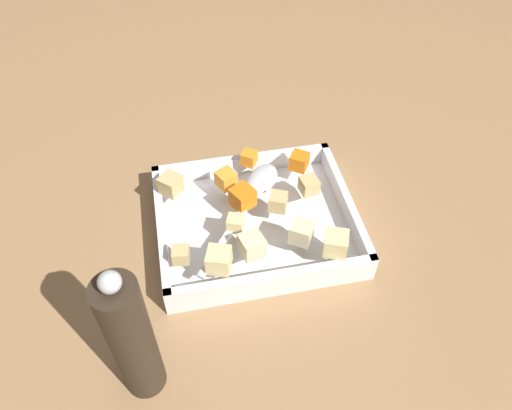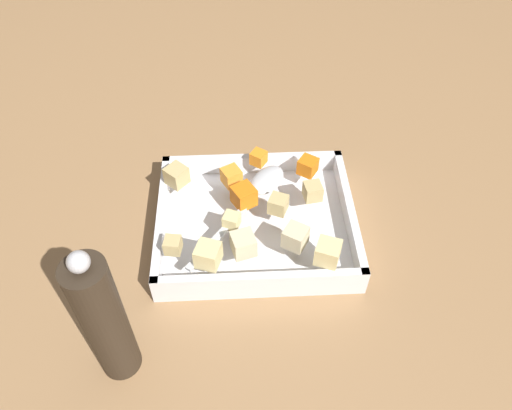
% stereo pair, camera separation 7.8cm
% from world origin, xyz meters
% --- Properties ---
extents(ground_plane, '(4.00, 4.00, 0.00)m').
position_xyz_m(ground_plane, '(0.00, 0.00, 0.00)').
color(ground_plane, '#936D47').
extents(baking_dish, '(0.31, 0.26, 0.05)m').
position_xyz_m(baking_dish, '(-0.00, -0.02, 0.01)').
color(baking_dish, silver).
rests_on(baking_dish, ground_plane).
extents(carrot_chunk_far_right, '(0.04, 0.04, 0.03)m').
position_xyz_m(carrot_chunk_far_right, '(0.04, -0.08, 0.06)').
color(carrot_chunk_far_right, orange).
rests_on(carrot_chunk_far_right, baking_dish).
extents(carrot_chunk_rim_edge, '(0.04, 0.04, 0.03)m').
position_xyz_m(carrot_chunk_rim_edge, '(0.02, -0.03, 0.06)').
color(carrot_chunk_rim_edge, orange).
rests_on(carrot_chunk_rim_edge, baking_dish).
extents(carrot_chunk_near_spoon, '(0.04, 0.04, 0.03)m').
position_xyz_m(carrot_chunk_near_spoon, '(-0.09, -0.10, 0.06)').
color(carrot_chunk_near_spoon, orange).
rests_on(carrot_chunk_near_spoon, baking_dish).
extents(carrot_chunk_heap_top, '(0.03, 0.03, 0.02)m').
position_xyz_m(carrot_chunk_heap_top, '(-0.01, -0.12, 0.06)').
color(carrot_chunk_heap_top, orange).
rests_on(carrot_chunk_heap_top, baking_dish).
extents(potato_chunk_near_left, '(0.04, 0.04, 0.03)m').
position_xyz_m(potato_chunk_near_left, '(0.02, 0.06, 0.07)').
color(potato_chunk_near_left, beige).
rests_on(potato_chunk_near_left, baking_dish).
extents(potato_chunk_far_left, '(0.03, 0.03, 0.02)m').
position_xyz_m(potato_chunk_far_left, '(0.04, 0.01, 0.06)').
color(potato_chunk_far_left, '#E0CC89').
rests_on(potato_chunk_far_left, baking_dish).
extents(potato_chunk_corner_se, '(0.04, 0.04, 0.03)m').
position_xyz_m(potato_chunk_corner_se, '(0.12, -0.08, 0.06)').
color(potato_chunk_corner_se, tan).
rests_on(potato_chunk_corner_se, baking_dish).
extents(potato_chunk_near_right, '(0.03, 0.03, 0.02)m').
position_xyz_m(potato_chunk_near_right, '(0.12, 0.05, 0.06)').
color(potato_chunk_near_right, tan).
rests_on(potato_chunk_near_right, baking_dish).
extents(potato_chunk_heap_side, '(0.04, 0.04, 0.03)m').
position_xyz_m(potato_chunk_heap_side, '(-0.03, -0.02, 0.06)').
color(potato_chunk_heap_side, tan).
rests_on(potato_chunk_heap_side, baking_dish).
extents(potato_chunk_front_center, '(0.04, 0.04, 0.03)m').
position_xyz_m(potato_chunk_front_center, '(-0.10, 0.08, 0.07)').
color(potato_chunk_front_center, '#E0CC89').
rests_on(potato_chunk_front_center, baking_dish).
extents(potato_chunk_center, '(0.04, 0.04, 0.03)m').
position_xyz_m(potato_chunk_center, '(-0.05, 0.05, 0.06)').
color(potato_chunk_center, beige).
rests_on(potato_chunk_center, baking_dish).
extents(potato_chunk_mid_right, '(0.03, 0.03, 0.03)m').
position_xyz_m(potato_chunk_mid_right, '(-0.09, -0.04, 0.06)').
color(potato_chunk_mid_right, tan).
rests_on(potato_chunk_mid_right, baking_dish).
extents(potato_chunk_corner_nw, '(0.04, 0.04, 0.03)m').
position_xyz_m(potato_chunk_corner_nw, '(0.07, 0.08, 0.07)').
color(potato_chunk_corner_nw, '#E0CC89').
rests_on(potato_chunk_corner_nw, baking_dish).
extents(serving_spoon, '(0.16, 0.21, 0.02)m').
position_xyz_m(serving_spoon, '(-0.01, -0.06, 0.06)').
color(serving_spoon, silver).
rests_on(serving_spoon, baking_dish).
extents(pepper_mill, '(0.05, 0.05, 0.24)m').
position_xyz_m(pepper_mill, '(0.19, 0.20, 0.11)').
color(pepper_mill, '#2D2319').
rests_on(pepper_mill, ground_plane).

